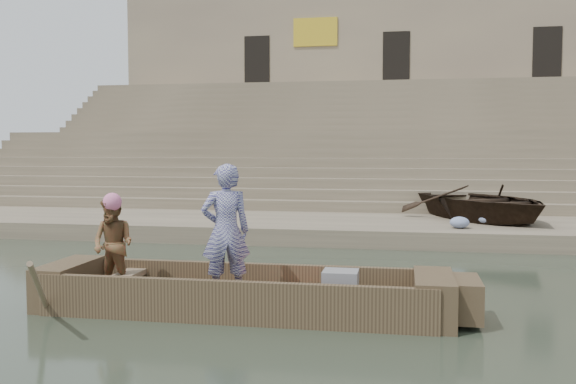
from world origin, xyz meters
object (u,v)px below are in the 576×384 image
(beached_rowboat, at_px, (483,202))
(standing_man, at_px, (226,231))
(rowing_man, at_px, (113,245))
(main_rowboat, at_px, (242,304))
(television, at_px, (340,286))

(beached_rowboat, bearing_deg, standing_man, -146.62)
(standing_man, relative_size, rowing_man, 1.37)
(rowing_man, bearing_deg, main_rowboat, 13.11)
(rowing_man, xyz_separation_m, beached_rowboat, (6.00, 8.44, -0.03))
(main_rowboat, xyz_separation_m, rowing_man, (-1.85, -0.01, 0.77))
(television, bearing_deg, rowing_man, -179.85)
(main_rowboat, relative_size, rowing_man, 3.79)
(television, height_order, beached_rowboat, beached_rowboat)
(standing_man, relative_size, television, 3.92)
(television, relative_size, beached_rowboat, 0.11)
(beached_rowboat, bearing_deg, main_rowboat, -145.95)
(television, bearing_deg, standing_man, -175.48)
(main_rowboat, relative_size, television, 10.87)
(standing_man, bearing_deg, television, 160.48)
(main_rowboat, relative_size, beached_rowboat, 1.15)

